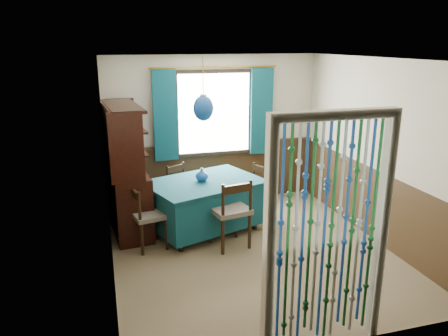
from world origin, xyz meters
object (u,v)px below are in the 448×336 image
object	(u,v)px
vase_table	(202,175)
pendant_lamp	(203,108)
dining_table	(205,202)
chair_near	(231,211)
sideboard	(126,188)
chair_right	(255,191)
chair_far	(182,189)
vase_sideboard	(127,156)
bowl_shelf	(129,148)
chair_left	(147,215)

from	to	relation	value
vase_table	pendant_lamp	bearing A→B (deg)	-29.58
dining_table	vase_table	bearing A→B (deg)	131.55
chair_near	sideboard	size ratio (longest dim) A/B	0.53
chair_right	sideboard	distance (m)	1.97
sideboard	chair_far	bearing A→B (deg)	13.51
chair_right	vase_sideboard	world-z (taller)	vase_sideboard
sideboard	bowl_shelf	bearing A→B (deg)	-80.84
bowl_shelf	vase_sideboard	world-z (taller)	bowl_shelf
vase_sideboard	pendant_lamp	bearing A→B (deg)	-34.70
bowl_shelf	vase_sideboard	xyz separation A→B (m)	(0.00, 0.55, -0.26)
chair_right	chair_near	bearing A→B (deg)	119.88
chair_far	chair_left	world-z (taller)	chair_left
chair_right	pendant_lamp	world-z (taller)	pendant_lamp
dining_table	vase_sideboard	world-z (taller)	vase_sideboard
chair_left	sideboard	size ratio (longest dim) A/B	0.47
chair_near	pendant_lamp	distance (m)	1.46
pendant_lamp	bowl_shelf	distance (m)	1.17
pendant_lamp	chair_far	bearing A→B (deg)	107.03
sideboard	pendant_lamp	bearing A→B (deg)	-25.42
bowl_shelf	vase_table	bearing A→B (deg)	-8.35
sideboard	vase_table	world-z (taller)	sideboard
bowl_shelf	pendant_lamp	bearing A→B (deg)	-9.08
vase_table	chair_left	bearing A→B (deg)	-156.74
chair_left	chair_right	size ratio (longest dim) A/B	1.04
chair_far	sideboard	world-z (taller)	sideboard
chair_near	chair_right	distance (m)	1.08
chair_right	pendant_lamp	size ratio (longest dim) A/B	0.99
dining_table	pendant_lamp	size ratio (longest dim) A/B	2.16
vase_sideboard	vase_table	bearing A→B (deg)	-34.86
sideboard	pendant_lamp	xyz separation A→B (m)	(1.09, -0.40, 1.18)
dining_table	bowl_shelf	size ratio (longest dim) A/B	9.61
chair_left	chair_right	distance (m)	1.83
chair_right	sideboard	size ratio (longest dim) A/B	0.46
chair_near	bowl_shelf	size ratio (longest dim) A/B	5.05
chair_right	bowl_shelf	distance (m)	2.07
vase_table	vase_sideboard	xyz separation A→B (m)	(-1.00, 0.69, 0.18)
chair_left	chair_far	bearing A→B (deg)	135.27
chair_far	bowl_shelf	size ratio (longest dim) A/B	4.25
chair_near	vase_sideboard	distance (m)	1.89
sideboard	vase_table	size ratio (longest dim) A/B	10.54
chair_near	bowl_shelf	xyz separation A→B (m)	(-1.24, 0.79, 0.78)
chair_near	pendant_lamp	xyz separation A→B (m)	(-0.22, 0.62, 1.30)
dining_table	bowl_shelf	distance (m)	1.34
chair_far	vase_table	world-z (taller)	vase_table
chair_left	pendant_lamp	xyz separation A→B (m)	(0.87, 0.34, 1.35)
vase_sideboard	chair_far	bearing A→B (deg)	-1.12
sideboard	pendant_lamp	size ratio (longest dim) A/B	2.16
chair_left	chair_right	world-z (taller)	chair_left
chair_right	vase_table	xyz separation A→B (m)	(-0.89, -0.23, 0.40)
bowl_shelf	chair_near	bearing A→B (deg)	-32.25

